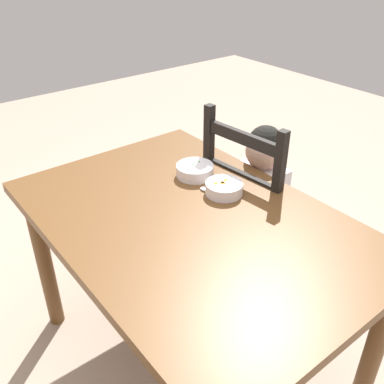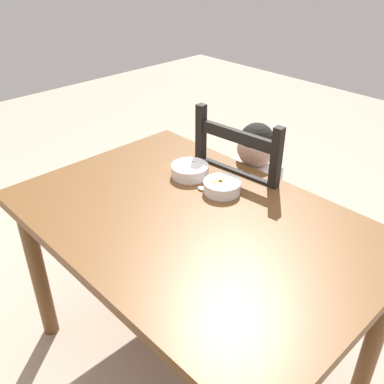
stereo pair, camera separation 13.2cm
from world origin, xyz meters
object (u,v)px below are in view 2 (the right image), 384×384
Objects in this scene: dining_chair at (248,218)px; child_figure at (249,190)px; spoon at (207,190)px; bowl_of_carrots at (222,186)px; dining_table at (193,241)px; bowl_of_peas at (190,170)px.

child_figure is at bearing -170.27° from dining_chair.
spoon is (0.04, -0.33, 0.31)m from dining_chair.
bowl_of_carrots is at bearing -73.69° from dining_chair.
bowl_of_carrots reaches higher than dining_table.
bowl_of_peas is 1.06× the size of bowl_of_carrots.
dining_chair is 0.45m from bowl_of_carrots.
child_figure is 0.36m from bowl_of_peas.
spoon is (0.05, -0.33, 0.16)m from child_figure.
bowl_of_peas is 0.18m from bowl_of_carrots.
child_figure reaches higher than spoon.
bowl_of_peas is 0.15m from spoon.
dining_table is 0.22m from spoon.
bowl_of_carrots is (0.18, -0.00, -0.00)m from bowl_of_peas.
bowl_of_peas reaches higher than dining_table.
bowl_of_peas is at bearing -108.26° from dining_chair.
spoon reaches higher than dining_table.
child_figure is 6.06× the size of bowl_of_peas.
child_figure reaches higher than bowl_of_peas.
child_figure is at bearing 72.65° from bowl_of_peas.
bowl_of_peas is (-0.09, -0.29, 0.18)m from child_figure.
dining_chair is at bearing 106.31° from bowl_of_carrots.
dining_table is 8.58× the size of bowl_of_peas.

